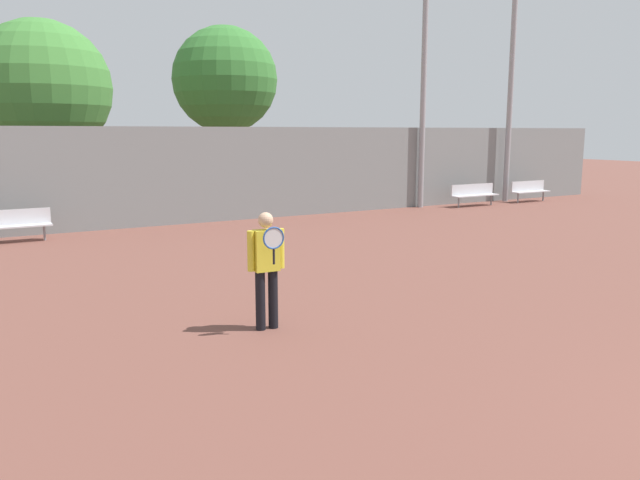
{
  "coord_description": "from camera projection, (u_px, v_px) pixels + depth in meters",
  "views": [
    {
      "loc": [
        -6.79,
        -0.99,
        2.79
      ],
      "look_at": [
        -1.57,
        8.06,
        0.98
      ],
      "focal_mm": 35.0,
      "sensor_mm": 36.0,
      "label": 1
    }
  ],
  "objects": [
    {
      "name": "tennis_player",
      "position": [
        266.0,
        264.0,
        8.8
      ],
      "size": [
        0.55,
        0.41,
        1.69
      ],
      "rotation": [
        0.0,
        0.0,
        -0.05
      ],
      "color": "black",
      "rests_on": "ground_plane"
    },
    {
      "name": "bench_courtside_near",
      "position": [
        9.0,
        223.0,
        15.88
      ],
      "size": [
        2.0,
        0.4,
        0.83
      ],
      "color": "silver",
      "rests_on": "ground_plane"
    },
    {
      "name": "bench_courtside_far",
      "position": [
        474.0,
        193.0,
        23.72
      ],
      "size": [
        2.08,
        0.4,
        0.83
      ],
      "color": "silver",
      "rests_on": "ground_plane"
    },
    {
      "name": "bench_adjacent_court",
      "position": [
        529.0,
        189.0,
        25.21
      ],
      "size": [
        1.82,
        0.4,
        0.83
      ],
      "color": "silver",
      "rests_on": "ground_plane"
    },
    {
      "name": "light_pole_near_left",
      "position": [
        513.0,
        46.0,
        24.42
      ],
      "size": [
        0.9,
        0.6,
        10.04
      ],
      "color": "#939399",
      "rests_on": "ground_plane"
    },
    {
      "name": "light_pole_far_right",
      "position": [
        425.0,
        33.0,
        22.4
      ],
      "size": [
        0.9,
        0.6,
        10.21
      ],
      "color": "#939399",
      "rests_on": "ground_plane"
    },
    {
      "name": "back_fence",
      "position": [
        212.0,
        175.0,
        19.39
      ],
      "size": [
        35.06,
        0.06,
        2.95
      ],
      "color": "gray",
      "rests_on": "ground_plane"
    },
    {
      "name": "tree_green_broad",
      "position": [
        225.0,
        80.0,
        26.5
      ],
      "size": [
        4.45,
        4.45,
        7.22
      ],
      "color": "brown",
      "rests_on": "ground_plane"
    },
    {
      "name": "tree_dark_dense",
      "position": [
        43.0,
        89.0,
        20.56
      ],
      "size": [
        4.44,
        4.44,
        6.44
      ],
      "color": "brown",
      "rests_on": "ground_plane"
    }
  ]
}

